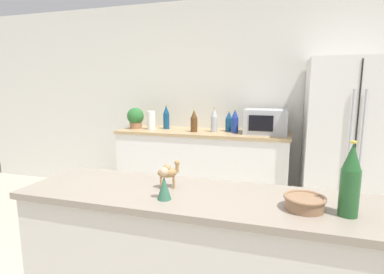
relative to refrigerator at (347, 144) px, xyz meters
name	(u,v)px	position (x,y,z in m)	size (l,w,h in m)	color
wall_back	(235,102)	(-1.26, 0.40, 0.40)	(8.00, 0.06, 2.55)	silver
back_counter	(202,168)	(-1.60, 0.07, -0.41)	(2.08, 0.63, 0.93)	white
refrigerator	(347,144)	(0.00, 0.00, 0.00)	(0.86, 0.73, 1.76)	silver
potted_plant	(136,118)	(-2.49, 0.05, 0.20)	(0.22, 0.22, 0.27)	#9E6B47
paper_towel_roll	(151,120)	(-2.26, 0.03, 0.17)	(0.10, 0.10, 0.23)	white
microwave	(266,122)	(-0.85, 0.09, 0.20)	(0.48, 0.37, 0.28)	#B2B5BA
back_bottle_0	(194,121)	(-1.68, -0.01, 0.18)	(0.08, 0.08, 0.27)	brown
back_bottle_1	(235,121)	(-1.20, 0.06, 0.19)	(0.08, 0.08, 0.28)	navy
back_bottle_2	(166,117)	(-2.10, 0.14, 0.20)	(0.08, 0.08, 0.31)	navy
back_bottle_3	(229,122)	(-1.29, 0.16, 0.17)	(0.08, 0.08, 0.25)	navy
back_bottle_4	(214,120)	(-1.45, 0.05, 0.20)	(0.08, 0.08, 0.29)	#B2B7BC
wine_bottle	(350,181)	(-0.38, -2.09, 0.20)	(0.08, 0.08, 0.32)	#235628
fruit_bowl	(304,202)	(-0.55, -2.07, 0.08)	(0.18, 0.18, 0.06)	#8C6647
camel_figurine	(168,172)	(-1.24, -1.98, 0.14)	(0.12, 0.09, 0.15)	#A87F4C
wise_man_figurine_blue	(164,186)	(-1.20, -2.14, 0.12)	(0.07, 0.07, 0.16)	#33664C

